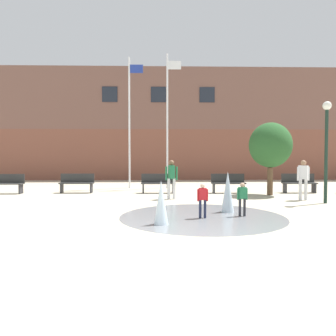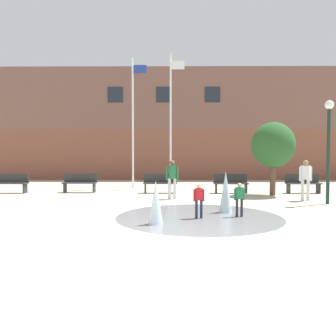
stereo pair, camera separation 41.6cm
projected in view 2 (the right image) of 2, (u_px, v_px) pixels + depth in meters
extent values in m
plane|color=#BCB299|center=(144.00, 250.00, 6.11)|extent=(100.00, 100.00, 0.00)
cube|color=brown|center=(165.00, 155.00, 26.71)|extent=(36.00, 6.00, 3.69)
cube|color=brown|center=(165.00, 104.00, 26.55)|extent=(36.00, 6.00, 4.51)
cube|color=#1E232D|center=(115.00, 95.00, 23.55)|extent=(1.10, 0.06, 1.10)
cube|color=#1E232D|center=(164.00, 95.00, 23.53)|extent=(1.10, 0.06, 1.10)
cube|color=#1E232D|center=(212.00, 95.00, 23.50)|extent=(1.10, 0.06, 1.10)
cylinder|color=gray|center=(199.00, 217.00, 9.47)|extent=(4.79, 4.79, 0.01)
cone|color=silver|center=(156.00, 202.00, 8.40)|extent=(0.38, 0.38, 1.14)
cone|color=silver|center=(226.00, 192.00, 10.17)|extent=(0.41, 0.41, 1.28)
cube|color=#28282D|center=(25.00, 188.00, 15.44)|extent=(0.06, 0.40, 0.44)
cube|color=#2D2D2D|center=(10.00, 183.00, 15.44)|extent=(1.60, 0.44, 0.05)
cube|color=#2D2D2D|center=(12.00, 178.00, 15.63)|extent=(1.60, 0.04, 0.42)
cube|color=#28282D|center=(65.00, 188.00, 15.69)|extent=(0.06, 0.40, 0.44)
cube|color=#28282D|center=(94.00, 188.00, 15.68)|extent=(0.06, 0.40, 0.44)
cube|color=#2D2D2D|center=(80.00, 183.00, 15.68)|extent=(1.60, 0.44, 0.05)
cube|color=#2D2D2D|center=(81.00, 178.00, 15.87)|extent=(1.60, 0.04, 0.42)
cube|color=#28282D|center=(145.00, 188.00, 15.49)|extent=(0.06, 0.40, 0.44)
cube|color=#28282D|center=(175.00, 188.00, 15.48)|extent=(0.06, 0.40, 0.44)
cube|color=#2D2D2D|center=(160.00, 183.00, 15.48)|extent=(1.60, 0.44, 0.05)
cube|color=#2D2D2D|center=(160.00, 178.00, 15.67)|extent=(1.60, 0.04, 0.42)
cube|color=#28282D|center=(216.00, 189.00, 15.39)|extent=(0.06, 0.40, 0.44)
cube|color=#28282D|center=(246.00, 189.00, 15.38)|extent=(0.06, 0.40, 0.44)
cube|color=#2D2D2D|center=(231.00, 183.00, 15.38)|extent=(1.60, 0.44, 0.05)
cube|color=#2D2D2D|center=(230.00, 178.00, 15.57)|extent=(1.60, 0.04, 0.42)
cube|color=#28282D|center=(288.00, 189.00, 15.37)|extent=(0.06, 0.40, 0.44)
cube|color=#28282D|center=(318.00, 189.00, 15.35)|extent=(0.06, 0.40, 0.44)
cube|color=#2D2D2D|center=(303.00, 183.00, 15.35)|extent=(1.60, 0.44, 0.05)
cube|color=#2D2D2D|center=(302.00, 178.00, 15.54)|extent=(1.60, 0.04, 0.42)
cylinder|color=#28282D|center=(237.00, 208.00, 9.46)|extent=(0.07, 0.07, 0.52)
cylinder|color=#28282D|center=(242.00, 208.00, 9.46)|extent=(0.07, 0.07, 0.52)
cube|color=#237547|center=(239.00, 193.00, 9.44)|extent=(0.24, 0.19, 0.33)
sphere|color=tan|center=(239.00, 185.00, 9.44)|extent=(0.13, 0.13, 0.13)
cylinder|color=#237547|center=(235.00, 194.00, 9.45)|extent=(0.05, 0.05, 0.34)
cylinder|color=#237547|center=(244.00, 194.00, 9.44)|extent=(0.05, 0.05, 0.34)
cylinder|color=#1E233D|center=(196.00, 209.00, 9.21)|extent=(0.07, 0.07, 0.52)
cylinder|color=#1E233D|center=(201.00, 209.00, 9.21)|extent=(0.07, 0.07, 0.52)
cube|color=red|center=(199.00, 194.00, 9.19)|extent=(0.21, 0.13, 0.33)
sphere|color=beige|center=(199.00, 186.00, 9.18)|extent=(0.13, 0.13, 0.13)
cylinder|color=red|center=(194.00, 195.00, 9.20)|extent=(0.05, 0.05, 0.34)
cylinder|color=red|center=(204.00, 195.00, 9.19)|extent=(0.05, 0.05, 0.34)
cylinder|color=silver|center=(169.00, 189.00, 13.31)|extent=(0.12, 0.12, 0.84)
cylinder|color=silver|center=(175.00, 189.00, 13.31)|extent=(0.12, 0.12, 0.84)
cube|color=#237547|center=(172.00, 172.00, 13.29)|extent=(0.28, 0.38, 0.54)
sphere|color=brown|center=(172.00, 163.00, 13.27)|extent=(0.21, 0.21, 0.21)
cylinder|color=#237547|center=(167.00, 173.00, 13.29)|extent=(0.08, 0.08, 0.55)
cylinder|color=#237547|center=(177.00, 173.00, 13.29)|extent=(0.08, 0.08, 0.55)
cylinder|color=silver|center=(302.00, 190.00, 12.81)|extent=(0.12, 0.12, 0.84)
cylinder|color=silver|center=(308.00, 190.00, 12.81)|extent=(0.12, 0.12, 0.84)
cube|color=white|center=(306.00, 173.00, 12.78)|extent=(0.39, 0.37, 0.54)
sphere|color=#997051|center=(306.00, 163.00, 12.77)|extent=(0.21, 0.21, 0.21)
cylinder|color=white|center=(300.00, 174.00, 12.79)|extent=(0.08, 0.08, 0.55)
cylinder|color=white|center=(311.00, 174.00, 12.78)|extent=(0.08, 0.08, 0.55)
cylinder|color=silver|center=(133.00, 123.00, 17.86)|extent=(0.10, 0.10, 7.10)
cube|color=#233893|center=(140.00, 69.00, 17.75)|extent=(0.70, 0.02, 0.45)
cylinder|color=silver|center=(171.00, 121.00, 17.84)|extent=(0.10, 0.10, 7.31)
cube|color=silver|center=(178.00, 65.00, 17.72)|extent=(0.70, 0.02, 0.45)
cylinder|color=#192D23|center=(328.00, 157.00, 11.91)|extent=(0.12, 0.12, 3.45)
sphere|color=white|center=(329.00, 105.00, 11.84)|extent=(0.32, 0.32, 0.32)
cylinder|color=brown|center=(273.00, 182.00, 14.54)|extent=(0.25, 0.25, 1.24)
ellipsoid|color=#285628|center=(273.00, 145.00, 14.48)|extent=(1.89, 1.89, 2.01)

